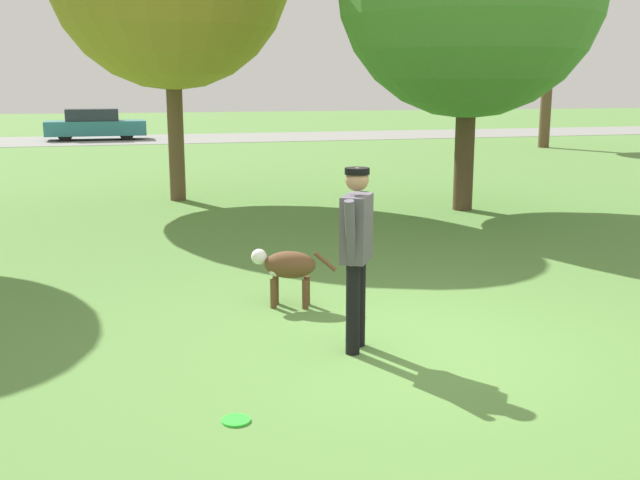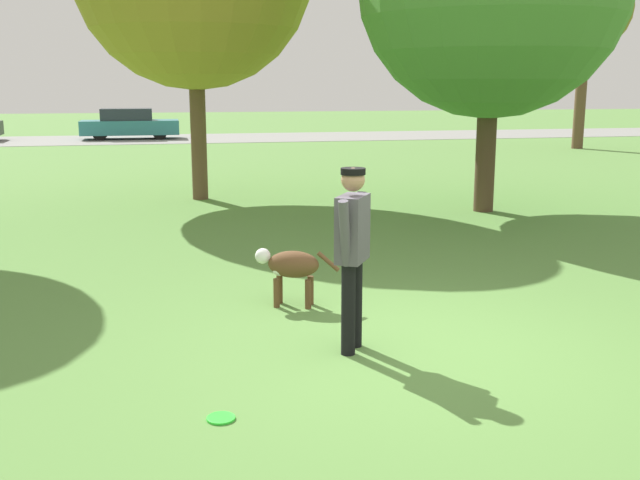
{
  "view_description": "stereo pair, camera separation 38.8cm",
  "coord_description": "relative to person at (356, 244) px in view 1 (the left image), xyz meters",
  "views": [
    {
      "loc": [
        -2.52,
        -6.23,
        2.43
      ],
      "look_at": [
        -0.59,
        0.84,
        0.9
      ],
      "focal_mm": 42.0,
      "sensor_mm": 36.0,
      "label": 1
    },
    {
      "loc": [
        -2.14,
        -6.32,
        2.43
      ],
      "look_at": [
        -0.59,
        0.84,
        0.9
      ],
      "focal_mm": 42.0,
      "sensor_mm": 36.0,
      "label": 2
    }
  ],
  "objects": [
    {
      "name": "frisbee",
      "position": [
        -1.32,
        -1.23,
        -1.0
      ],
      "size": [
        0.22,
        0.22,
        0.02
      ],
      "color": "#33D838",
      "rests_on": "ground_plane"
    },
    {
      "name": "tree_far_right",
      "position": [
        14.02,
        19.6,
        4.13
      ],
      "size": [
        3.31,
        3.31,
        6.85
      ],
      "color": "brown",
      "rests_on": "ground_plane"
    },
    {
      "name": "dog",
      "position": [
        -0.31,
        1.52,
        -0.56
      ],
      "size": [
        0.93,
        0.48,
        0.65
      ],
      "rotation": [
        0.0,
        0.0,
        2.78
      ],
      "color": "brown",
      "rests_on": "ground_plane"
    },
    {
      "name": "parked_car_teal",
      "position": [
        -2.88,
        28.24,
        -0.35
      ],
      "size": [
        4.25,
        1.7,
        1.36
      ],
      "rotation": [
        0.0,
        0.0,
        0.0
      ],
      "color": "teal",
      "rests_on": "ground_plane"
    },
    {
      "name": "person",
      "position": [
        0.0,
        0.0,
        0.0
      ],
      "size": [
        0.43,
        0.63,
        1.7
      ],
      "rotation": [
        0.0,
        0.0,
        1.03
      ],
      "color": "black",
      "rests_on": "ground_plane"
    },
    {
      "name": "far_road_strip",
      "position": [
        0.45,
        28.03,
        -1.0
      ],
      "size": [
        120.0,
        6.0,
        0.01
      ],
      "color": "gray",
      "rests_on": "ground_plane"
    },
    {
      "name": "ground_plane",
      "position": [
        0.45,
        -0.09,
        -1.01
      ],
      "size": [
        120.0,
        120.0,
        0.0
      ],
      "primitive_type": "plane",
      "color": "#56843D"
    }
  ]
}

